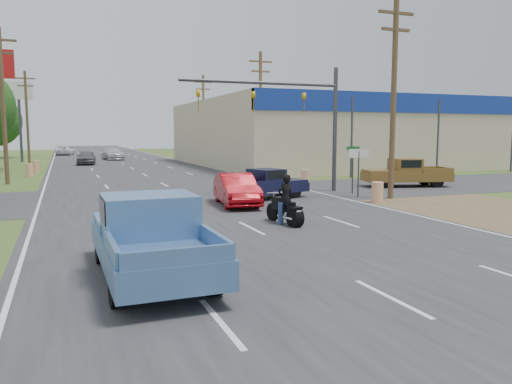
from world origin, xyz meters
name	(u,v)px	position (x,y,z in m)	size (l,w,h in m)	color
ground	(391,299)	(0.00, 0.00, 0.00)	(200.00, 200.00, 0.00)	#375020
main_road	(132,168)	(0.00, 40.00, 0.01)	(15.00, 180.00, 0.02)	#2D2D30
cross_road	(186,195)	(0.00, 18.00, 0.01)	(120.00, 10.00, 0.02)	#2D2D30
dirt_verge	(456,205)	(11.00, 10.00, 0.01)	(8.00, 18.00, 0.01)	brown
big_box_store	(411,133)	(32.00, 39.93, 3.31)	(50.00, 28.10, 6.60)	#B7A88C
utility_pole_1	(394,93)	(9.50, 13.00, 5.32)	(2.00, 0.28, 10.00)	#4C3823
utility_pole_2	(261,109)	(9.50, 31.00, 5.32)	(2.00, 0.28, 10.00)	#4C3823
utility_pole_3	(204,116)	(9.50, 49.00, 5.32)	(2.00, 0.28, 10.00)	#4C3823
utility_pole_5	(3,102)	(-9.50, 28.00, 5.32)	(2.00, 0.28, 10.00)	#4C3823
utility_pole_6	(27,115)	(-9.50, 52.00, 5.32)	(2.00, 0.28, 10.00)	#4C3823
tree_3	(408,118)	(55.00, 70.00, 6.19)	(8.40, 8.40, 10.40)	#422D19
tree_5	(239,121)	(30.00, 95.00, 5.88)	(7.98, 7.98, 9.88)	#422D19
barrel_0	(377,192)	(8.00, 12.00, 0.50)	(0.56, 0.56, 1.00)	orange
barrel_1	(305,177)	(8.40, 20.50, 0.50)	(0.56, 0.56, 1.00)	orange
barrel_2	(30,170)	(-8.50, 34.00, 0.50)	(0.56, 0.56, 1.00)	orange
barrel_3	(36,167)	(-8.20, 38.00, 0.50)	(0.56, 0.56, 1.00)	orange
pole_sign_left_far	(19,100)	(-10.50, 56.00, 7.17)	(3.00, 0.35, 9.20)	#3F3F44
lane_sign	(359,161)	(8.20, 14.00, 1.90)	(1.20, 0.08, 2.52)	#3F3F44
street_name_sign	(353,165)	(8.80, 15.50, 1.61)	(0.80, 0.08, 2.61)	#3F3F44
signal_mast	(293,106)	(5.82, 17.00, 4.80)	(9.12, 0.40, 7.00)	#3F3F44
red_convertible	(236,190)	(1.36, 13.57, 0.73)	(1.55, 4.44, 1.46)	maroon
motorcycle	(286,211)	(1.46, 8.26, 0.50)	(0.77, 2.21, 1.12)	black
rider	(285,201)	(1.45, 8.31, 0.88)	(0.64, 0.42, 1.75)	black
blue_pickup	(150,235)	(-4.25, 3.44, 0.98)	(2.30, 5.85, 1.93)	black
navy_pickup	(266,184)	(3.54, 15.21, 0.77)	(4.93, 3.05, 1.53)	black
brown_pickup	(404,172)	(13.80, 17.49, 0.89)	(5.65, 3.31, 1.76)	black
distant_car_grey	(86,158)	(-3.75, 47.62, 0.76)	(1.79, 4.45, 1.52)	#59595E
distant_car_silver	(113,154)	(-0.17, 56.77, 0.76)	(2.14, 5.25, 1.52)	silver
distant_car_white	(65,151)	(-5.70, 72.82, 0.64)	(2.14, 4.64, 1.29)	white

